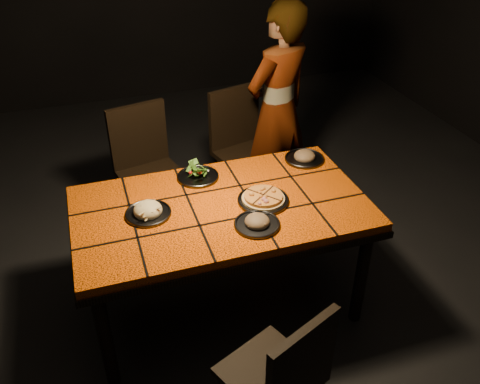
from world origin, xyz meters
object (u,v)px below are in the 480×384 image
object	(u,v)px
diner	(278,110)
plate_pasta	(148,211)
chair_near	(283,374)
chair_far_left	(146,162)
plate_pizza	(263,199)
chair_far_right	(242,142)
dining_table	(221,216)

from	to	relation	value
diner	plate_pasta	distance (m)	1.46
chair_near	chair_far_left	world-z (taller)	chair_far_left
chair_far_left	plate_pizza	xyz separation A→B (m)	(0.50, -1.03, 0.23)
chair_far_left	diner	bearing A→B (deg)	-13.50
chair_near	chair_far_left	size ratio (longest dim) A/B	0.90
chair_far_left	diner	distance (m)	1.03
chair_far_left	chair_far_right	world-z (taller)	chair_far_right
chair_far_right	chair_near	bearing A→B (deg)	-118.33
chair_near	chair_far_left	xyz separation A→B (m)	(-0.27, 1.93, 0.05)
plate_pasta	diner	bearing A→B (deg)	40.17
diner	plate_pizza	world-z (taller)	diner
diner	dining_table	bearing A→B (deg)	28.92
chair_far_left	plate_pizza	distance (m)	1.17
dining_table	plate_pasta	distance (m)	0.41
diner	plate_pizza	xyz separation A→B (m)	(-0.49, -1.02, -0.03)
dining_table	diner	distance (m)	1.22
chair_near	dining_table	bearing A→B (deg)	-113.77
plate_pizza	dining_table	bearing A→B (deg)	168.91
chair_far_right	plate_pizza	size ratio (longest dim) A/B	2.81
chair_far_right	plate_pasta	world-z (taller)	chair_far_right
dining_table	diner	xyz separation A→B (m)	(0.72, 0.97, 0.12)
diner	plate_pizza	size ratio (longest dim) A/B	4.74
dining_table	chair_far_left	bearing A→B (deg)	105.40
chair_far_left	chair_far_right	distance (m)	0.74
chair_far_right	plate_pizza	world-z (taller)	chair_far_right
dining_table	chair_far_left	xyz separation A→B (m)	(-0.27, 0.98, -0.14)
plate_pasta	chair_far_left	bearing A→B (deg)	82.55
chair_far_right	plate_pasta	xyz separation A→B (m)	(-0.86, -1.02, 0.23)
chair_far_left	diner	xyz separation A→B (m)	(0.99, -0.01, 0.26)
dining_table	diner	bearing A→B (deg)	53.38
diner	chair_far_right	bearing A→B (deg)	-41.47
chair_near	plate_pizza	bearing A→B (deg)	-128.17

